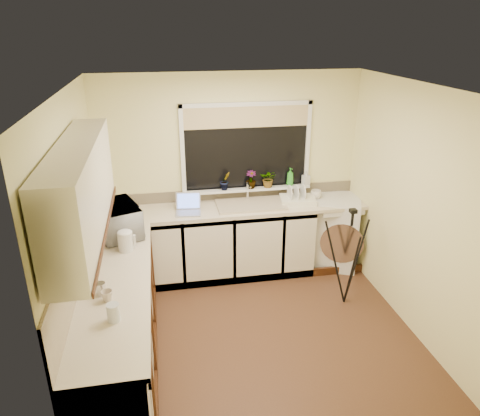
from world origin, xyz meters
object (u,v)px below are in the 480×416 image
object	(u,v)px
tripod	(348,257)
kettle	(125,241)
cup_left	(107,296)
soap_bottle_green	(290,177)
microwave	(118,220)
plant_d	(269,179)
dish_rack	(298,200)
plant_b	(225,181)
cup_back	(316,194)
plant_c	(251,180)
steel_jar	(101,289)
washing_machine	(332,231)
soap_bottle_clear	(306,178)
laptop	(188,207)
glass_jug	(113,313)

from	to	relation	value
tripod	kettle	bearing A→B (deg)	155.87
cup_left	soap_bottle_green	bearing A→B (deg)	43.69
microwave	plant_d	world-z (taller)	plant_d
dish_rack	plant_b	world-z (taller)	plant_b
microwave	cup_back	bearing A→B (deg)	-95.93
plant_c	kettle	bearing A→B (deg)	-142.68
kettle	soap_bottle_green	xyz separation A→B (m)	(1.98, 1.14, 0.17)
kettle	steel_jar	size ratio (longest dim) A/B	1.76
steel_jar	cup_back	size ratio (longest dim) A/B	0.79
washing_machine	cup_back	distance (m)	0.56
soap_bottle_clear	dish_rack	bearing A→B (deg)	-128.25
plant_c	microwave	bearing A→B (deg)	-154.72
cup_back	plant_d	bearing A→B (deg)	168.84
laptop	cup_back	xyz separation A→B (m)	(1.61, 0.13, -0.00)
steel_jar	plant_c	distance (m)	2.50
laptop	plant_c	bearing A→B (deg)	23.97
laptop	glass_jug	distance (m)	2.12
kettle	glass_jug	size ratio (longest dim) A/B	1.35
tripod	microwave	distance (m)	2.51
steel_jar	microwave	xyz separation A→B (m)	(0.07, 1.14, 0.11)
dish_rack	microwave	world-z (taller)	microwave
plant_d	cup_left	xyz separation A→B (m)	(-1.81, -1.97, -0.22)
washing_machine	plant_c	size ratio (longest dim) A/B	4.05
washing_machine	plant_b	size ratio (longest dim) A/B	3.97
washing_machine	steel_jar	bearing A→B (deg)	-124.10
kettle	soap_bottle_clear	xyz separation A→B (m)	(2.19, 1.13, 0.15)
tripod	plant_b	distance (m)	1.72
tripod	cup_back	xyz separation A→B (m)	(-0.06, 0.97, 0.38)
microwave	dish_rack	bearing A→B (deg)	-96.32
laptop	steel_jar	distance (m)	1.83
cup_left	plant_d	bearing A→B (deg)	47.54
dish_rack	tripod	distance (m)	1.01
steel_jar	soap_bottle_green	distance (m)	2.87
glass_jug	steel_jar	world-z (taller)	glass_jug
plant_b	plant_d	distance (m)	0.55
kettle	glass_jug	distance (m)	1.14
microwave	soap_bottle_clear	world-z (taller)	soap_bottle_clear
microwave	laptop	bearing A→B (deg)	-78.18
glass_jug	cup_left	size ratio (longest dim) A/B	1.49
kettle	plant_d	world-z (taller)	plant_d
washing_machine	plant_b	bearing A→B (deg)	-163.82
washing_machine	microwave	bearing A→B (deg)	-144.37
washing_machine	glass_jug	xyz separation A→B (m)	(-2.56, -2.09, 0.52)
kettle	soap_bottle_clear	world-z (taller)	soap_bottle_clear
cup_left	dish_rack	bearing A→B (deg)	39.78
glass_jug	cup_back	xyz separation A→B (m)	(2.32, 2.14, -0.02)
laptop	soap_bottle_clear	bearing A→B (deg)	15.88
microwave	cup_left	world-z (taller)	microwave
kettle	microwave	world-z (taller)	microwave
plant_b	soap_bottle_green	distance (m)	0.83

